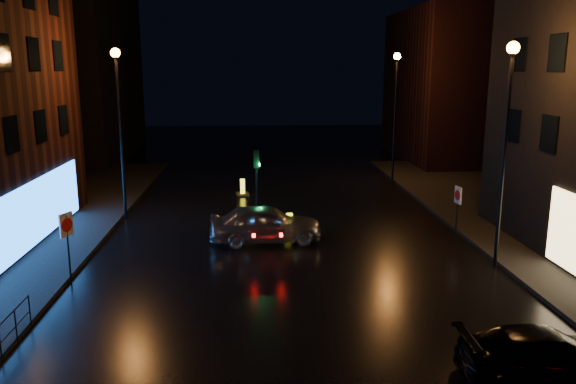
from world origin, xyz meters
name	(u,v)px	position (x,y,z in m)	size (l,w,h in m)	color
ground	(307,351)	(0.00, 0.00, 0.00)	(120.00, 120.00, 0.00)	black
building_far_left	(75,73)	(-16.00, 35.00, 7.00)	(8.00, 16.00, 14.00)	black
building_far_right	(452,86)	(15.00, 32.00, 6.00)	(8.00, 14.00, 12.00)	black
street_lamp_lfar	(119,108)	(-7.80, 14.00, 5.56)	(0.44, 0.44, 8.37)	black
street_lamp_rnear	(507,122)	(7.80, 6.00, 5.56)	(0.44, 0.44, 8.37)	black
street_lamp_rfar	(395,98)	(7.80, 22.00, 5.56)	(0.44, 0.44, 8.37)	black
traffic_signal	(257,207)	(-1.20, 14.00, 0.50)	(1.40, 2.40, 3.45)	black
silver_hatchback	(266,223)	(-0.87, 9.80, 0.83)	(1.95, 4.86, 1.66)	#AFB3B7
dark_sedan	(547,355)	(5.70, -1.71, 0.63)	(1.76, 4.32, 1.25)	black
bollard_near	(289,229)	(0.25, 10.94, 0.21)	(0.96, 1.24, 0.96)	black
bollard_far	(243,192)	(-2.01, 19.09, 0.21)	(0.85, 1.18, 0.97)	black
road_sign_left	(67,231)	(-7.90, 5.45, 1.91)	(0.31, 0.59, 2.55)	black
road_sign_right	(458,200)	(7.68, 9.91, 1.74)	(0.14, 0.56, 2.33)	black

